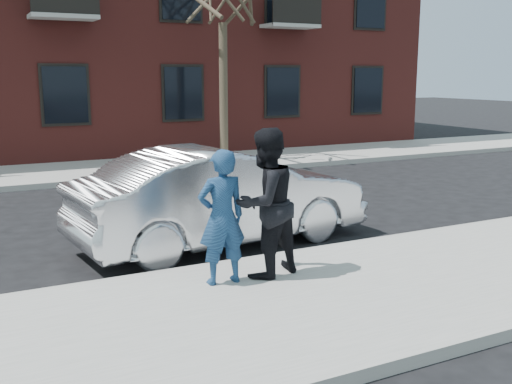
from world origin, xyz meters
TOP-DOWN VIEW (x-y plane):
  - ground at (0.00, 0.00)m, footprint 100.00×100.00m
  - near_sidewalk at (0.00, -0.25)m, footprint 50.00×3.50m
  - near_curb at (0.00, 1.55)m, footprint 50.00×0.10m
  - far_sidewalk at (0.00, 11.25)m, footprint 50.00×3.50m
  - far_curb at (0.00, 9.45)m, footprint 50.00×0.10m
  - silver_sedan at (0.83, 2.85)m, footprint 5.16×2.29m
  - man_hoodie at (-0.10, 0.74)m, footprint 0.65×0.50m
  - man_peacoat at (0.54, 0.75)m, footprint 1.16×1.02m

SIDE VIEW (x-z plane):
  - ground at x=0.00m, z-range 0.00..0.00m
  - near_sidewalk at x=0.00m, z-range 0.00..0.15m
  - near_curb at x=0.00m, z-range 0.00..0.15m
  - far_sidewalk at x=0.00m, z-range 0.00..0.15m
  - far_curb at x=0.00m, z-range 0.00..0.15m
  - silver_sedan at x=0.83m, z-range 0.00..1.65m
  - man_hoodie at x=-0.10m, z-range 0.15..1.91m
  - man_peacoat at x=0.54m, z-range 0.15..2.15m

